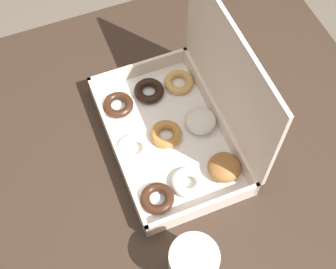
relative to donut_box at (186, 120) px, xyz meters
name	(u,v)px	position (x,y,z in m)	size (l,w,h in m)	color
ground_plane	(176,254)	(0.04, -0.03, -0.84)	(8.00, 8.00, 0.00)	#6B6054
dining_table	(180,176)	(0.04, -0.03, -0.18)	(0.93, 0.95, 0.78)	#38281E
donut_box	(186,120)	(0.00, 0.00, 0.00)	(0.38, 0.25, 0.30)	white
coffee_mug	(193,264)	(0.28, -0.10, -0.01)	(0.09, 0.09, 0.10)	white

